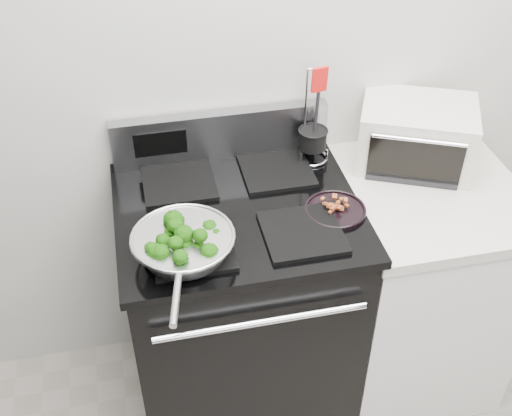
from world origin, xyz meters
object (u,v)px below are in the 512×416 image
object	(u,v)px
bacon_plate	(335,207)
utensil_holder	(312,143)
toaster_oven	(416,135)
skillet	(183,244)
gas_range	(240,305)

from	to	relation	value
bacon_plate	utensil_holder	xyz separation A→B (m)	(0.01, 0.31, 0.05)
utensil_holder	toaster_oven	world-z (taller)	utensil_holder
skillet	bacon_plate	bearing A→B (deg)	23.50
skillet	utensil_holder	size ratio (longest dim) A/B	1.33
utensil_holder	toaster_oven	size ratio (longest dim) A/B	0.76
skillet	bacon_plate	xyz separation A→B (m)	(0.50, 0.11, -0.03)
skillet	utensil_holder	xyz separation A→B (m)	(0.51, 0.41, 0.02)
gas_range	skillet	world-z (taller)	gas_range
bacon_plate	skillet	bearing A→B (deg)	-167.87
skillet	gas_range	bearing A→B (deg)	56.19
skillet	utensil_holder	bearing A→B (deg)	50.44
bacon_plate	gas_range	bearing A→B (deg)	163.68
skillet	utensil_holder	distance (m)	0.66
gas_range	bacon_plate	xyz separation A→B (m)	(0.30, -0.09, 0.48)
gas_range	skillet	bearing A→B (deg)	-135.17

